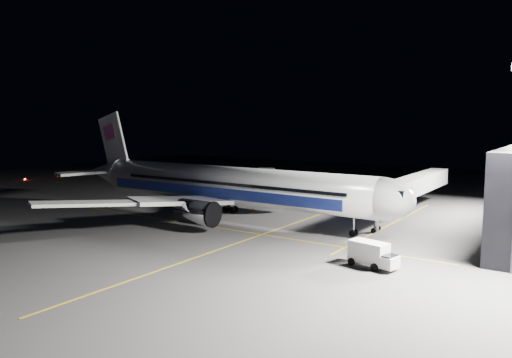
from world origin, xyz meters
The scene contains 11 objects.
ground centered at (0.00, 0.00, 0.00)m, with size 200.00×200.00×0.00m, color #4C4C4F.
guide_line_main centered at (10.00, 0.00, 0.01)m, with size 0.25×80.00×0.01m, color gold.
guide_line_cross centered at (0.00, -6.00, 0.01)m, with size 70.00×0.25×0.01m, color gold.
guide_line_side centered at (22.00, 10.00, 0.01)m, with size 0.25×40.00×0.01m, color gold.
airliner centered at (-1.08, 0.00, 5.16)m, with size 61.48×54.22×16.64m.
jet_bridge centered at (22.00, 18.06, 4.58)m, with size 3.60×34.40×6.30m.
service_truck centered at (27.61, -11.76, 1.41)m, with size 5.46×3.10×2.63m.
baggage_tug centered at (0.18, 22.00, 0.74)m, with size 2.71×2.48×1.60m.
safety_cone_a centered at (6.00, 14.00, 0.34)m, with size 0.45×0.45×0.67m, color #EA5A09.
safety_cone_b centered at (-0.67, 7.44, 0.34)m, with size 0.46×0.46×0.69m, color #EA5A09.
safety_cone_c centered at (-3.69, 14.00, 0.32)m, with size 0.42×0.42×0.63m, color #EA5A09.
Camera 1 is at (45.87, -60.26, 15.37)m, focal length 35.00 mm.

